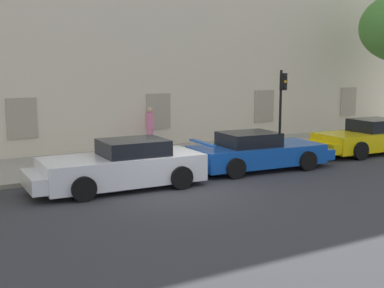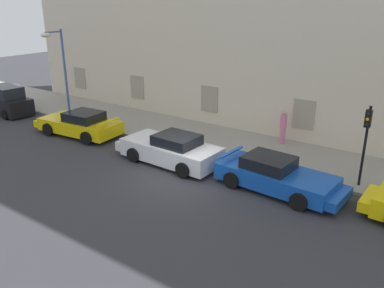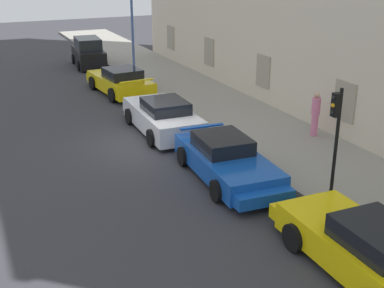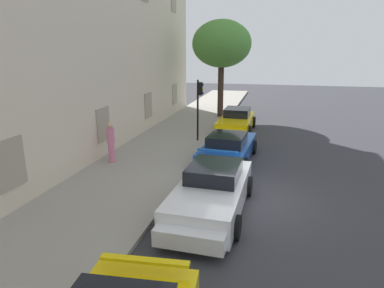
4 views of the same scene
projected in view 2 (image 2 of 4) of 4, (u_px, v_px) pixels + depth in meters
name	position (u px, v px, depth m)	size (l,w,h in m)	color
ground_plane	(180.00, 176.00, 16.88)	(80.00, 80.00, 0.00)	#333338
sidewalk	(233.00, 144.00, 20.32)	(60.00, 4.24, 0.14)	gray
sportscar_red_lead	(78.00, 124.00, 21.77)	(5.08, 2.51, 1.34)	yellow
sportscar_yellow_flank	(168.00, 149.00, 18.11)	(5.09, 2.25, 1.40)	white
sportscar_white_middle	(279.00, 177.00, 15.37)	(5.07, 2.35, 1.30)	#144CB2
hatchback_parked	(7.00, 101.00, 25.67)	(3.97, 2.02, 1.80)	black
traffic_light	(366.00, 133.00, 14.92)	(0.22, 0.36, 3.20)	black
street_lamp	(57.00, 57.00, 23.35)	(0.44, 1.42, 5.24)	#3F5999
pedestrian_admiring	(283.00, 126.00, 19.95)	(0.46, 0.46, 1.73)	pink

